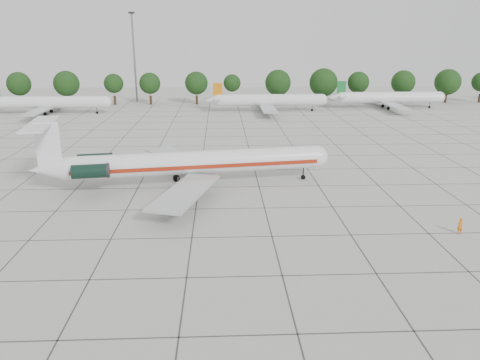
{
  "coord_description": "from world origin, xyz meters",
  "views": [
    {
      "loc": [
        -5.05,
        -50.8,
        19.37
      ],
      "look_at": [
        -2.87,
        -0.12,
        3.5
      ],
      "focal_mm": 35.0,
      "sensor_mm": 36.0,
      "label": 1
    }
  ],
  "objects": [
    {
      "name": "bg_airliner_d",
      "position": [
        40.75,
        74.55,
        2.91
      ],
      "size": [
        28.24,
        27.2,
        7.4
      ],
      "color": "silver",
      "rests_on": "ground"
    },
    {
      "name": "bg_airliner_c",
      "position": [
        7.69,
        70.74,
        2.91
      ],
      "size": [
        28.24,
        27.2,
        7.4
      ],
      "color": "silver",
      "rests_on": "ground"
    },
    {
      "name": "floodlight_mast",
      "position": [
        -30.0,
        92.0,
        14.28
      ],
      "size": [
        1.6,
        1.6,
        25.45
      ],
      "color": "slate",
      "rests_on": "ground"
    },
    {
      "name": "apron_joints",
      "position": [
        0.0,
        15.0,
        0.01
      ],
      "size": [
        170.0,
        170.0,
        0.02
      ],
      "primitive_type": "cube",
      "color": "#383838",
      "rests_on": "ground"
    },
    {
      "name": "main_airliner",
      "position": [
        -10.24,
        8.55,
        3.23
      ],
      "size": [
        38.88,
        30.39,
        9.16
      ],
      "rotation": [
        0.0,
        0.0,
        0.14
      ],
      "color": "silver",
      "rests_on": "ground"
    },
    {
      "name": "tree_line",
      "position": [
        -11.68,
        85.0,
        5.98
      ],
      "size": [
        249.86,
        8.44,
        10.22
      ],
      "color": "#332114",
      "rests_on": "ground"
    },
    {
      "name": "ground_crew",
      "position": [
        19.03,
        -8.16,
        0.86
      ],
      "size": [
        0.68,
        0.51,
        1.72
      ],
      "primitive_type": "imported",
      "rotation": [
        0.0,
        0.0,
        3.3
      ],
      "color": "orange",
      "rests_on": "ground"
    },
    {
      "name": "ground",
      "position": [
        0.0,
        0.0,
        0.0
      ],
      "size": [
        260.0,
        260.0,
        0.0
      ],
      "primitive_type": "plane",
      "color": "#B2B3AB",
      "rests_on": "ground"
    },
    {
      "name": "bg_airliner_b",
      "position": [
        -47.69,
        69.04,
        2.91
      ],
      "size": [
        28.24,
        27.2,
        7.4
      ],
      "color": "silver",
      "rests_on": "ground"
    }
  ]
}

